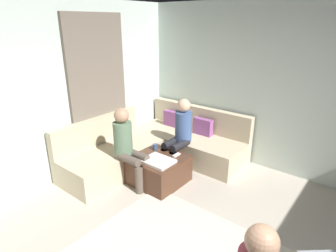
{
  "coord_description": "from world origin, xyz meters",
  "views": [
    {
      "loc": [
        0.91,
        -1.53,
        2.37
      ],
      "look_at": [
        -1.63,
        1.63,
        0.85
      ],
      "focal_mm": 29.98,
      "sensor_mm": 36.0,
      "label": 1
    }
  ],
  "objects": [
    {
      "name": "wall_back",
      "position": [
        0.0,
        2.94,
        1.35
      ],
      "size": [
        6.0,
        0.12,
        2.7
      ],
      "primitive_type": "cube",
      "color": "silver",
      "rests_on": "ground_plane"
    },
    {
      "name": "wall_left",
      "position": [
        -2.94,
        0.0,
        1.35
      ],
      "size": [
        0.12,
        6.0,
        2.7
      ],
      "primitive_type": "cube",
      "color": "silver",
      "rests_on": "ground_plane"
    },
    {
      "name": "curtain_panel",
      "position": [
        -2.84,
        1.3,
        1.25
      ],
      "size": [
        0.06,
        1.1,
        2.5
      ],
      "primitive_type": "cube",
      "color": "#726659",
      "rests_on": "ground_plane"
    },
    {
      "name": "sectional_couch",
      "position": [
        -2.08,
        1.88,
        0.28
      ],
      "size": [
        2.1,
        2.55,
        0.87
      ],
      "color": "#C6B593",
      "rests_on": "ground_plane"
    },
    {
      "name": "ottoman",
      "position": [
        -1.61,
        1.37,
        0.21
      ],
      "size": [
        0.76,
        0.76,
        0.42
      ],
      "primitive_type": "cube",
      "color": "#4C2D1E",
      "rests_on": "ground_plane"
    },
    {
      "name": "folded_blanket",
      "position": [
        -1.51,
        1.25,
        0.44
      ],
      "size": [
        0.44,
        0.36,
        0.04
      ],
      "primitive_type": "cube",
      "color": "white",
      "rests_on": "ottoman"
    },
    {
      "name": "coffee_mug",
      "position": [
        -1.83,
        1.55,
        0.47
      ],
      "size": [
        0.08,
        0.08,
        0.1
      ],
      "primitive_type": "cylinder",
      "color": "#334C72",
      "rests_on": "ottoman"
    },
    {
      "name": "game_remote",
      "position": [
        -1.43,
        1.59,
        0.43
      ],
      "size": [
        0.05,
        0.15,
        0.02
      ],
      "primitive_type": "cube",
      "color": "white",
      "rests_on": "ottoman"
    },
    {
      "name": "person_on_couch_back",
      "position": [
        -1.62,
        1.93,
        0.66
      ],
      "size": [
        0.3,
        0.6,
        1.2
      ],
      "rotation": [
        0.0,
        0.0,
        3.14
      ],
      "color": "black",
      "rests_on": "ground_plane"
    },
    {
      "name": "person_on_couch_side",
      "position": [
        -1.93,
        1.05,
        0.66
      ],
      "size": [
        0.6,
        0.3,
        1.2
      ],
      "rotation": [
        0.0,
        0.0,
        -1.57
      ],
      "color": "brown",
      "rests_on": "ground_plane"
    }
  ]
}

